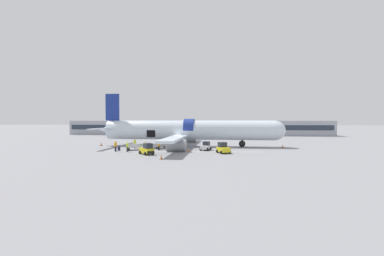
# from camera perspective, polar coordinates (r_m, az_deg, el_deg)

# --- Properties ---
(ground_plane) EXTENTS (500.00, 500.00, 0.00)m
(ground_plane) POSITION_cam_1_polar(r_m,az_deg,el_deg) (50.07, -3.96, -4.35)
(ground_plane) COLOR gray
(apron_marking_line) EXTENTS (29.37, 1.88, 0.01)m
(apron_marking_line) POSITION_cam_1_polar(r_m,az_deg,el_deg) (43.82, -3.62, -5.21)
(apron_marking_line) COLOR silver
(apron_marking_line) RESTS_ON ground_plane
(terminal_strip) EXTENTS (93.64, 10.70, 5.14)m
(terminal_strip) POSITION_cam_1_polar(r_m,az_deg,el_deg) (94.70, 1.05, 0.06)
(terminal_strip) COLOR #9EA3AD
(terminal_strip) RESTS_ON ground_plane
(airplane) EXTENTS (38.07, 34.52, 10.84)m
(airplane) POSITION_cam_1_polar(r_m,az_deg,el_deg) (52.01, -1.07, -0.58)
(airplane) COLOR silver
(airplane) RESTS_ON ground_plane
(baggage_tug_lead) EXTENTS (2.85, 2.94, 1.78)m
(baggage_tug_lead) POSITION_cam_1_polar(r_m,az_deg,el_deg) (40.33, -9.99, -4.78)
(baggage_tug_lead) COLOR yellow
(baggage_tug_lead) RESTS_ON ground_plane
(baggage_tug_mid) EXTENTS (2.12, 2.66, 1.53)m
(baggage_tug_mid) POSITION_cam_1_polar(r_m,az_deg,el_deg) (45.39, 3.09, -4.18)
(baggage_tug_mid) COLOR silver
(baggage_tug_mid) RESTS_ON ground_plane
(baggage_tug_rear) EXTENTS (2.47, 2.80, 1.76)m
(baggage_tug_rear) POSITION_cam_1_polar(r_m,az_deg,el_deg) (41.66, 6.94, -4.58)
(baggage_tug_rear) COLOR yellow
(baggage_tug_rear) RESTS_ON ground_plane
(baggage_cart_loading) EXTENTS (3.86, 2.76, 1.04)m
(baggage_cart_loading) POSITION_cam_1_polar(r_m,az_deg,el_deg) (46.90, -12.42, -4.17)
(baggage_cart_loading) COLOR #B7BABF
(baggage_cart_loading) RESTS_ON ground_plane
(baggage_cart_queued) EXTENTS (3.76, 2.90, 0.92)m
(baggage_cart_queued) POSITION_cam_1_polar(r_m,az_deg,el_deg) (48.54, -7.59, -4.02)
(baggage_cart_queued) COLOR #999BA0
(baggage_cart_queued) RESTS_ON ground_plane
(ground_crew_loader_a) EXTENTS (0.45, 0.58, 1.65)m
(ground_crew_loader_a) POSITION_cam_1_polar(r_m,az_deg,el_deg) (44.43, -14.18, -4.04)
(ground_crew_loader_a) COLOR #2D2D33
(ground_crew_loader_a) RESTS_ON ground_plane
(ground_crew_loader_b) EXTENTS (0.57, 0.57, 1.80)m
(ground_crew_loader_b) POSITION_cam_1_polar(r_m,az_deg,el_deg) (49.62, -12.61, -3.34)
(ground_crew_loader_b) COLOR #1E2338
(ground_crew_loader_b) RESTS_ON ground_plane
(ground_crew_driver) EXTENTS (0.56, 0.57, 1.78)m
(ground_crew_driver) POSITION_cam_1_polar(r_m,az_deg,el_deg) (45.61, -16.63, -3.83)
(ground_crew_driver) COLOR #1E2338
(ground_crew_driver) RESTS_ON ground_plane
(ground_crew_supervisor) EXTENTS (0.54, 0.54, 1.69)m
(ground_crew_supervisor) POSITION_cam_1_polar(r_m,az_deg,el_deg) (44.86, -10.38, -3.94)
(ground_crew_supervisor) COLOR #1E2338
(ground_crew_supervisor) RESTS_ON ground_plane
(ground_crew_helper) EXTENTS (0.50, 0.53, 1.60)m
(ground_crew_helper) POSITION_cam_1_polar(r_m,az_deg,el_deg) (45.58, -7.38, -3.89)
(ground_crew_helper) COLOR black
(ground_crew_helper) RESTS_ON ground_plane
(suitcase_on_tarmac_upright) EXTENTS (0.41, 0.26, 0.75)m
(suitcase_on_tarmac_upright) POSITION_cam_1_polar(r_m,az_deg,el_deg) (46.59, -15.92, -4.47)
(suitcase_on_tarmac_upright) COLOR #1E2347
(suitcase_on_tarmac_upright) RESTS_ON ground_plane
(safety_cone_nose) EXTENTS (0.50, 0.50, 0.60)m
(safety_cone_nose) POSITION_cam_1_polar(r_m,az_deg,el_deg) (52.57, 19.51, -3.85)
(safety_cone_nose) COLOR black
(safety_cone_nose) RESTS_ON ground_plane
(safety_cone_engine_left) EXTENTS (0.47, 0.47, 0.64)m
(safety_cone_engine_left) POSITION_cam_1_polar(r_m,az_deg,el_deg) (35.25, -6.83, -6.43)
(safety_cone_engine_left) COLOR black
(safety_cone_engine_left) RESTS_ON ground_plane
(safety_cone_wingtip) EXTENTS (0.45, 0.45, 0.73)m
(safety_cone_wingtip) POSITION_cam_1_polar(r_m,az_deg,el_deg) (43.05, -0.77, -4.88)
(safety_cone_wingtip) COLOR black
(safety_cone_wingtip) RESTS_ON ground_plane
(safety_cone_tail) EXTENTS (0.51, 0.51, 0.75)m
(safety_cone_tail) POSITION_cam_1_polar(r_m,az_deg,el_deg) (56.72, -19.52, -3.38)
(safety_cone_tail) COLOR black
(safety_cone_tail) RESTS_ON ground_plane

